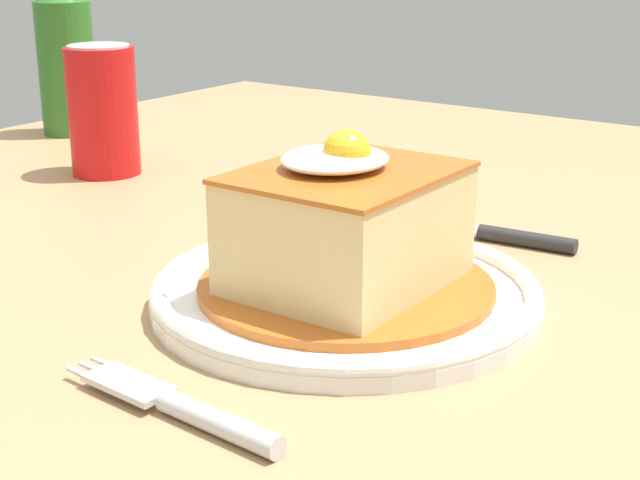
{
  "coord_description": "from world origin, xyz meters",
  "views": [
    {
      "loc": [
        -0.51,
        -0.44,
        0.98
      ],
      "look_at": [
        -0.05,
        -0.11,
        0.79
      ],
      "focal_mm": 53.22,
      "sensor_mm": 36.0,
      "label": 1
    }
  ],
  "objects_px": {
    "main_plate": "(346,292)",
    "soda_can": "(103,111)",
    "beer_bottle_green": "(65,47)",
    "fork": "(188,410)",
    "knife": "(497,234)"
  },
  "relations": [
    {
      "from": "fork",
      "to": "knife",
      "type": "xyz_separation_m",
      "value": [
        0.34,
        -0.0,
        -0.0
      ]
    },
    {
      "from": "main_plate",
      "to": "beer_bottle_green",
      "type": "bearing_deg",
      "value": 65.25
    },
    {
      "from": "main_plate",
      "to": "beer_bottle_green",
      "type": "xyz_separation_m",
      "value": [
        0.26,
        0.56,
        0.09
      ]
    },
    {
      "from": "main_plate",
      "to": "soda_can",
      "type": "relative_size",
      "value": 1.99
    },
    {
      "from": "main_plate",
      "to": "soda_can",
      "type": "distance_m",
      "value": 0.41
    },
    {
      "from": "soda_can",
      "to": "beer_bottle_green",
      "type": "distance_m",
      "value": 0.21
    },
    {
      "from": "knife",
      "to": "soda_can",
      "type": "xyz_separation_m",
      "value": [
        -0.02,
        0.4,
        0.06
      ]
    },
    {
      "from": "main_plate",
      "to": "beer_bottle_green",
      "type": "relative_size",
      "value": 0.93
    },
    {
      "from": "fork",
      "to": "soda_can",
      "type": "bearing_deg",
      "value": 51.71
    },
    {
      "from": "fork",
      "to": "knife",
      "type": "distance_m",
      "value": 0.34
    },
    {
      "from": "main_plate",
      "to": "soda_can",
      "type": "bearing_deg",
      "value": 68.67
    },
    {
      "from": "soda_can",
      "to": "beer_bottle_green",
      "type": "height_order",
      "value": "beer_bottle_green"
    },
    {
      "from": "main_plate",
      "to": "knife",
      "type": "relative_size",
      "value": 1.49
    },
    {
      "from": "knife",
      "to": "soda_can",
      "type": "bearing_deg",
      "value": 93.51
    },
    {
      "from": "main_plate",
      "to": "knife",
      "type": "bearing_deg",
      "value": -7.42
    }
  ]
}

